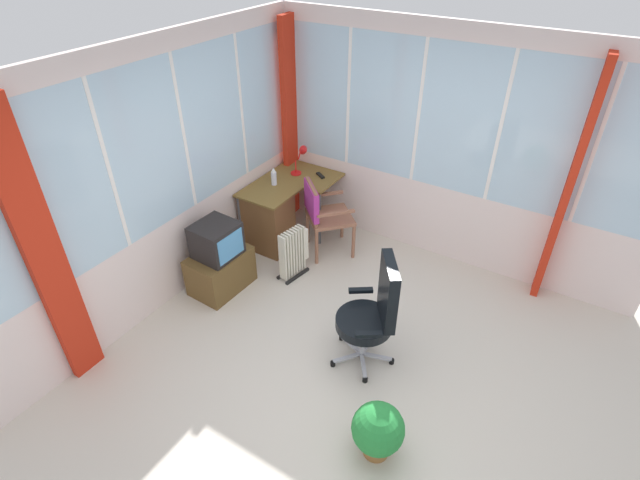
{
  "coord_description": "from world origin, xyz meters",
  "views": [
    {
      "loc": [
        -2.55,
        -1.27,
        3.42
      ],
      "look_at": [
        0.64,
        0.71,
        0.81
      ],
      "focal_mm": 27.08,
      "sensor_mm": 36.0,
      "label": 1
    }
  ],
  "objects": [
    {
      "name": "ground",
      "position": [
        0.0,
        0.0,
        -0.03
      ],
      "size": [
        5.24,
        5.18,
        0.06
      ],
      "primitive_type": "cube",
      "color": "beige"
    },
    {
      "name": "north_window_panel",
      "position": [
        0.0,
        2.12,
        1.29
      ],
      "size": [
        4.24,
        0.07,
        2.57
      ],
      "color": "silver",
      "rests_on": "ground"
    },
    {
      "name": "east_window_panel",
      "position": [
        2.15,
        0.0,
        1.29
      ],
      "size": [
        0.07,
        4.18,
        2.57
      ],
      "color": "silver",
      "rests_on": "ground"
    },
    {
      "name": "curtain_north_left",
      "position": [
        -1.17,
        2.04,
        1.24
      ],
      "size": [
        0.27,
        0.07,
        2.47
      ],
      "primitive_type": "cube",
      "rotation": [
        0.0,
        0.0,
        0.01
      ],
      "color": "red",
      "rests_on": "ground"
    },
    {
      "name": "curtain_corner",
      "position": [
        2.02,
        1.99,
        1.24
      ],
      "size": [
        0.28,
        0.08,
        2.47
      ],
      "primitive_type": "cube",
      "rotation": [
        0.0,
        0.0,
        0.04
      ],
      "color": "red",
      "rests_on": "ground"
    },
    {
      "name": "curtain_east_far",
      "position": [
        2.07,
        -1.15,
        1.24
      ],
      "size": [
        0.28,
        0.09,
        2.47
      ],
      "primitive_type": "cube",
      "rotation": [
        0.0,
        0.0,
        0.09
      ],
      "color": "red",
      "rests_on": "ground"
    },
    {
      "name": "desk",
      "position": [
        1.24,
        1.77,
        0.39
      ],
      "size": [
        1.14,
        0.82,
        0.73
      ],
      "color": "brown",
      "rests_on": "ground"
    },
    {
      "name": "desk_lamp",
      "position": [
        1.85,
        1.7,
        0.95
      ],
      "size": [
        0.24,
        0.21,
        0.34
      ],
      "color": "red",
      "rests_on": "desk"
    },
    {
      "name": "tv_remote",
      "position": [
        1.87,
        1.47,
        0.75
      ],
      "size": [
        0.12,
        0.15,
        0.02
      ],
      "primitive_type": "cube",
      "rotation": [
        0.0,
        0.0,
        -0.55
      ],
      "color": "black",
      "rests_on": "desk"
    },
    {
      "name": "spray_bottle",
      "position": [
        1.41,
        1.82,
        0.84
      ],
      "size": [
        0.06,
        0.06,
        0.22
      ],
      "color": "silver",
      "rests_on": "desk"
    },
    {
      "name": "wooden_armchair",
      "position": [
        1.43,
        1.2,
        0.58
      ],
      "size": [
        0.68,
        0.68,
        0.9
      ],
      "color": "#905B44",
      "rests_on": "ground"
    },
    {
      "name": "office_chair",
      "position": [
        0.27,
        -0.07,
        0.58
      ],
      "size": [
        0.61,
        0.6,
        1.08
      ],
      "color": "#B7B7BF",
      "rests_on": "ground"
    },
    {
      "name": "tv_on_stand",
      "position": [
        0.32,
        1.75,
        0.35
      ],
      "size": [
        0.66,
        0.47,
        0.8
      ],
      "color": "brown",
      "rests_on": "ground"
    },
    {
      "name": "space_heater",
      "position": [
        0.91,
        1.21,
        0.3
      ],
      "size": [
        0.41,
        0.23,
        0.59
      ],
      "color": "silver",
      "rests_on": "ground"
    },
    {
      "name": "potted_plant",
      "position": [
        -0.55,
        -0.53,
        0.27
      ],
      "size": [
        0.39,
        0.39,
        0.49
      ],
      "color": "#946131",
      "rests_on": "ground"
    }
  ]
}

